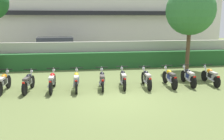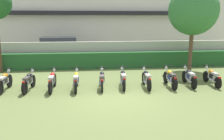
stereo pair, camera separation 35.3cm
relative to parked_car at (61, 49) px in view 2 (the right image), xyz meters
The scene contains 16 objects.
ground 10.39m from the parked_car, 72.11° to the right, with size 60.00×60.00×0.00m, color olive.
building 6.99m from the parked_car, 60.56° to the left, with size 24.25×6.50×7.18m.
compound_wall 4.13m from the parked_car, 39.68° to the right, with size 23.03×0.30×1.73m, color #BCB7A8.
hedge_row 4.63m from the parked_car, 46.39° to the right, with size 18.43×0.70×1.07m, color #235628.
parked_car is the anchor object (origin of this frame).
tree_far_side 10.19m from the parked_car, 27.52° to the right, with size 3.09×3.09×5.33m.
motorcycle_in_row_0 8.36m from the parked_car, 102.48° to the right, with size 0.60×1.87×0.97m.
motorcycle_in_row_1 8.26m from the parked_car, 95.02° to the right, with size 0.60×1.82×0.96m.
motorcycle_in_row_2 8.26m from the parked_car, 87.56° to the right, with size 0.60×1.95×0.97m.
motorcycle_in_row_3 8.42m from the parked_car, 80.04° to the right, with size 0.60×1.91×0.97m.
motorcycle_in_row_4 8.63m from the parked_car, 71.99° to the right, with size 0.60×1.87×0.95m.
motorcycle_in_row_5 8.97m from the parked_car, 65.72° to the right, with size 0.60×1.83×0.96m.
motorcycle_in_row_6 9.61m from the parked_car, 59.94° to the right, with size 0.60×1.84×0.96m.
motorcycle_in_row_7 10.25m from the parked_car, 54.23° to the right, with size 0.60×1.85×0.97m.
motorcycle_in_row_8 10.81m from the parked_car, 49.55° to the right, with size 0.60×1.88×0.96m.
motorcycle_in_row_9 11.62m from the parked_car, 45.22° to the right, with size 0.60×1.87×0.94m.
Camera 2 is at (-1.29, -9.43, 3.24)m, focal length 38.52 mm.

